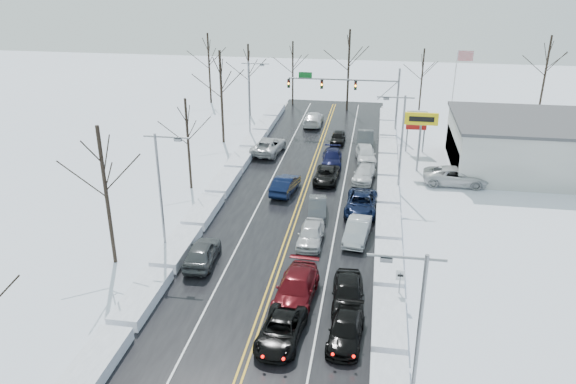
% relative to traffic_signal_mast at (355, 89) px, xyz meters
% --- Properties ---
extents(ground, '(160.00, 160.00, 0.00)m').
position_rel_traffic_signal_mast_xyz_m(ground, '(-3.45, -27.99, -5.48)').
color(ground, silver).
rests_on(ground, ground).
extents(road_surface, '(14.00, 84.00, 0.01)m').
position_rel_traffic_signal_mast_xyz_m(road_surface, '(-3.45, -25.99, -5.47)').
color(road_surface, black).
rests_on(road_surface, ground).
extents(snow_bank_left, '(1.95, 72.00, 0.77)m').
position_rel_traffic_signal_mast_xyz_m(snow_bank_left, '(-11.05, -25.99, -5.48)').
color(snow_bank_left, white).
rests_on(snow_bank_left, ground).
extents(snow_bank_right, '(1.95, 72.00, 0.77)m').
position_rel_traffic_signal_mast_xyz_m(snow_bank_right, '(4.15, -25.99, -5.48)').
color(snow_bank_right, white).
rests_on(snow_bank_right, ground).
extents(traffic_signal_mast, '(13.28, 0.39, 8.00)m').
position_rel_traffic_signal_mast_xyz_m(traffic_signal_mast, '(0.00, 0.00, 0.00)').
color(traffic_signal_mast, slate).
rests_on(traffic_signal_mast, ground).
extents(tires_plus_sign, '(3.20, 0.34, 6.00)m').
position_rel_traffic_signal_mast_xyz_m(tires_plus_sign, '(7.05, -12.00, -0.49)').
color(tires_plus_sign, slate).
rests_on(tires_plus_sign, ground).
extents(used_vehicles_sign, '(2.20, 0.22, 4.65)m').
position_rel_traffic_signal_mast_xyz_m(used_vehicles_sign, '(7.05, -5.99, -2.16)').
color(used_vehicles_sign, slate).
rests_on(used_vehicles_sign, ground).
extents(speed_limit_sign, '(0.55, 0.09, 2.35)m').
position_rel_traffic_signal_mast_xyz_m(speed_limit_sign, '(4.75, -35.99, -3.84)').
color(speed_limit_sign, slate).
rests_on(speed_limit_sign, ground).
extents(flagpole, '(1.87, 1.20, 10.00)m').
position_rel_traffic_signal_mast_xyz_m(flagpole, '(11.72, 2.01, 0.45)').
color(flagpole, silver).
rests_on(flagpole, ground).
extents(dealership_building, '(20.40, 12.40, 5.30)m').
position_rel_traffic_signal_mast_xyz_m(dealership_building, '(20.53, -9.99, -2.82)').
color(dealership_building, beige).
rests_on(dealership_building, ground).
extents(streetlight_se, '(3.20, 0.25, 9.00)m').
position_rel_traffic_signal_mast_xyz_m(streetlight_se, '(4.85, -45.99, -0.17)').
color(streetlight_se, slate).
rests_on(streetlight_se, ground).
extents(streetlight_ne, '(3.20, 0.25, 9.00)m').
position_rel_traffic_signal_mast_xyz_m(streetlight_ne, '(4.85, -17.99, -0.17)').
color(streetlight_ne, slate).
rests_on(streetlight_ne, ground).
extents(streetlight_sw, '(3.20, 0.25, 9.00)m').
position_rel_traffic_signal_mast_xyz_m(streetlight_sw, '(-11.74, -31.99, -0.17)').
color(streetlight_sw, slate).
rests_on(streetlight_sw, ground).
extents(streetlight_nw, '(3.20, 0.25, 9.00)m').
position_rel_traffic_signal_mast_xyz_m(streetlight_nw, '(-11.74, -3.99, -0.17)').
color(streetlight_nw, slate).
rests_on(streetlight_nw, ground).
extents(tree_left_b, '(4.00, 4.00, 10.00)m').
position_rel_traffic_signal_mast_xyz_m(tree_left_b, '(-14.95, -33.99, 1.51)').
color(tree_left_b, '#2D231C').
rests_on(tree_left_b, ground).
extents(tree_left_c, '(3.40, 3.40, 8.50)m').
position_rel_traffic_signal_mast_xyz_m(tree_left_c, '(-13.95, -19.99, 0.46)').
color(tree_left_c, '#2D231C').
rests_on(tree_left_c, ground).
extents(tree_left_d, '(4.20, 4.20, 10.50)m').
position_rel_traffic_signal_mast_xyz_m(tree_left_d, '(-14.65, -5.99, 1.86)').
color(tree_left_d, '#2D231C').
rests_on(tree_left_d, ground).
extents(tree_left_e, '(3.80, 3.80, 9.50)m').
position_rel_traffic_signal_mast_xyz_m(tree_left_e, '(-14.25, 6.01, 1.16)').
color(tree_left_e, '#2D231C').
rests_on(tree_left_e, ground).
extents(tree_far_a, '(4.00, 4.00, 10.00)m').
position_rel_traffic_signal_mast_xyz_m(tree_far_a, '(-21.45, 12.01, 1.51)').
color(tree_far_a, '#2D231C').
rests_on(tree_far_a, ground).
extents(tree_far_b, '(3.60, 3.60, 9.00)m').
position_rel_traffic_signal_mast_xyz_m(tree_far_b, '(-9.45, 13.01, 0.81)').
color(tree_far_b, '#2D231C').
rests_on(tree_far_b, ground).
extents(tree_far_c, '(4.40, 4.40, 11.00)m').
position_rel_traffic_signal_mast_xyz_m(tree_far_c, '(-1.45, 11.01, 2.21)').
color(tree_far_c, '#2D231C').
rests_on(tree_far_c, ground).
extents(tree_far_d, '(3.40, 3.40, 8.50)m').
position_rel_traffic_signal_mast_xyz_m(tree_far_d, '(8.55, 12.51, 0.46)').
color(tree_far_d, '#2D231C').
rests_on(tree_far_d, ground).
extents(tree_far_e, '(4.20, 4.20, 10.50)m').
position_rel_traffic_signal_mast_xyz_m(tree_far_e, '(24.55, 13.01, 1.86)').
color(tree_far_e, '#2D231C').
rests_on(tree_far_e, ground).
extents(queued_car_2, '(2.63, 5.07, 1.37)m').
position_rel_traffic_signal_mast_xyz_m(queued_car_2, '(-1.84, -40.78, -5.48)').
color(queued_car_2, black).
rests_on(queued_car_2, ground).
extents(queued_car_3, '(2.69, 5.87, 1.66)m').
position_rel_traffic_signal_mast_xyz_m(queued_car_3, '(-1.60, -36.64, -5.48)').
color(queued_car_3, '#500A10').
rests_on(queued_car_3, ground).
extents(queued_car_4, '(1.88, 4.54, 1.54)m').
position_rel_traffic_signal_mast_xyz_m(queued_car_4, '(-1.62, -29.02, -5.48)').
color(queued_car_4, silver).
rests_on(queued_car_4, ground).
extents(queued_car_5, '(1.85, 4.32, 1.38)m').
position_rel_traffic_signal_mast_xyz_m(queued_car_5, '(-1.68, -23.97, -5.48)').
color(queued_car_5, '#3E4043').
rests_on(queued_car_5, ground).
extents(queued_car_6, '(2.33, 4.85, 1.33)m').
position_rel_traffic_signal_mast_xyz_m(queued_car_6, '(-1.67, -16.38, -5.48)').
color(queued_car_6, black).
rests_on(queued_car_6, ground).
extents(queued_car_7, '(2.30, 5.07, 1.44)m').
position_rel_traffic_signal_mast_xyz_m(queued_car_7, '(-1.57, -11.46, -5.48)').
color(queued_car_7, black).
rests_on(queued_car_7, ground).
extents(queued_car_8, '(1.65, 3.94, 1.33)m').
position_rel_traffic_signal_mast_xyz_m(queued_car_8, '(-1.52, -4.17, -5.48)').
color(queued_car_8, black).
rests_on(queued_car_8, ground).
extents(queued_car_11, '(2.13, 4.67, 1.33)m').
position_rel_traffic_signal_mast_xyz_m(queued_car_11, '(1.75, -40.18, -5.48)').
color(queued_car_11, black).
rests_on(queued_car_11, ground).
extents(queued_car_12, '(2.16, 4.92, 1.65)m').
position_rel_traffic_signal_mast_xyz_m(queued_car_12, '(1.62, -36.59, -5.48)').
color(queued_car_12, black).
rests_on(queued_car_12, ground).
extents(queued_car_13, '(2.15, 4.82, 1.54)m').
position_rel_traffic_signal_mast_xyz_m(queued_car_13, '(1.81, -27.90, -5.48)').
color(queued_car_13, '#A7ABAF').
rests_on(queued_car_13, ground).
extents(queued_car_14, '(2.76, 5.64, 1.54)m').
position_rel_traffic_signal_mast_xyz_m(queued_car_14, '(1.89, -22.74, -5.48)').
color(queued_car_14, black).
rests_on(queued_car_14, ground).
extents(queued_car_15, '(2.40, 4.83, 1.35)m').
position_rel_traffic_signal_mast_xyz_m(queued_car_15, '(1.89, -15.45, -5.48)').
color(queued_car_15, silver).
rests_on(queued_car_15, ground).
extents(queued_car_16, '(2.51, 5.15, 1.69)m').
position_rel_traffic_signal_mast_xyz_m(queued_car_16, '(1.85, -10.08, -5.48)').
color(queued_car_16, white).
rests_on(queued_car_16, ground).
extents(queued_car_17, '(1.94, 5.20, 1.70)m').
position_rel_traffic_signal_mast_xyz_m(queued_car_17, '(1.62, -4.82, -5.48)').
color(queued_car_17, '#393C3E').
rests_on(queued_car_17, ground).
extents(oncoming_car_0, '(2.28, 4.97, 1.58)m').
position_rel_traffic_signal_mast_xyz_m(oncoming_car_0, '(-5.11, -19.61, -5.48)').
color(oncoming_car_0, black).
rests_on(oncoming_car_0, ground).
extents(oncoming_car_1, '(3.42, 6.26, 1.66)m').
position_rel_traffic_signal_mast_xyz_m(oncoming_car_1, '(-8.75, -8.88, -5.48)').
color(oncoming_car_1, '#B9B9BB').
rests_on(oncoming_car_1, ground).
extents(oncoming_car_2, '(2.32, 5.67, 1.64)m').
position_rel_traffic_signal_mast_xyz_m(oncoming_car_2, '(-5.22, 2.87, -5.48)').
color(oncoming_car_2, silver).
rests_on(oncoming_car_2, ground).
extents(oncoming_car_3, '(2.13, 4.86, 1.63)m').
position_rel_traffic_signal_mast_xyz_m(oncoming_car_3, '(-8.79, -33.12, -5.48)').
color(oncoming_car_3, '#404345').
rests_on(oncoming_car_3, ground).
extents(parked_car_0, '(6.08, 2.88, 1.68)m').
position_rel_traffic_signal_mast_xyz_m(parked_car_0, '(10.47, -15.14, -5.48)').
color(parked_car_0, silver).
rests_on(parked_car_0, ground).
extents(parked_car_1, '(2.70, 6.02, 1.71)m').
position_rel_traffic_signal_mast_xyz_m(parked_car_1, '(13.45, -11.39, -5.48)').
color(parked_car_1, '#45474B').
rests_on(parked_car_1, ground).
extents(parked_car_2, '(1.95, 4.07, 1.34)m').
position_rel_traffic_signal_mast_xyz_m(parked_car_2, '(11.67, -7.23, -5.48)').
color(parked_car_2, black).
rests_on(parked_car_2, ground).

